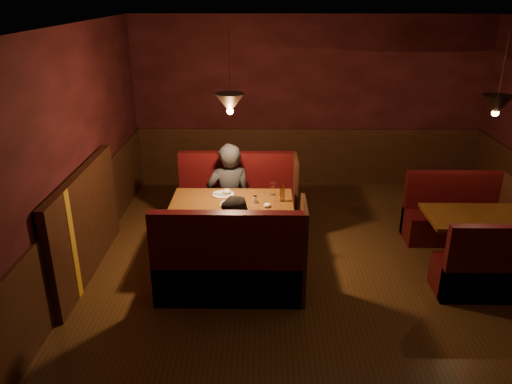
{
  "coord_description": "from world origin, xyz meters",
  "views": [
    {
      "loc": [
        -0.79,
        -4.98,
        3.26
      ],
      "look_at": [
        -0.87,
        0.69,
        0.95
      ],
      "focal_mm": 35.0,
      "sensor_mm": 36.0,
      "label": 1
    }
  ],
  "objects_px": {
    "main_table": "(233,216)",
    "diner_b": "(238,230)",
    "main_bench_far": "(238,207)",
    "main_bench_near": "(231,270)",
    "diner_a": "(229,179)",
    "second_bench_near": "(498,273)",
    "second_table": "(474,228)",
    "second_bench_far": "(453,218)"
  },
  "relations": [
    {
      "from": "second_bench_near",
      "to": "main_bench_near",
      "type": "bearing_deg",
      "value": -178.5
    },
    {
      "from": "main_bench_near",
      "to": "main_bench_far",
      "type": "bearing_deg",
      "value": 90.0
    },
    {
      "from": "main_table",
      "to": "second_table",
      "type": "relative_size",
      "value": 1.26
    },
    {
      "from": "second_bench_near",
      "to": "second_table",
      "type": "bearing_deg",
      "value": 92.2
    },
    {
      "from": "main_bench_far",
      "to": "main_table",
      "type": "bearing_deg",
      "value": -91.21
    },
    {
      "from": "main_table",
      "to": "second_bench_far",
      "type": "relative_size",
      "value": 1.14
    },
    {
      "from": "second_bench_far",
      "to": "diner_b",
      "type": "distance_m",
      "value": 3.24
    },
    {
      "from": "main_bench_near",
      "to": "diner_a",
      "type": "xyz_separation_m",
      "value": [
        -0.11,
        1.55,
        0.49
      ]
    },
    {
      "from": "main_bench_far",
      "to": "second_table",
      "type": "height_order",
      "value": "main_bench_far"
    },
    {
      "from": "diner_b",
      "to": "main_table",
      "type": "bearing_deg",
      "value": 113.34
    },
    {
      "from": "second_table",
      "to": "second_bench_far",
      "type": "relative_size",
      "value": 0.9
    },
    {
      "from": "main_bench_far",
      "to": "second_bench_near",
      "type": "height_order",
      "value": "main_bench_far"
    },
    {
      "from": "main_table",
      "to": "main_bench_far",
      "type": "height_order",
      "value": "main_bench_far"
    },
    {
      "from": "main_bench_far",
      "to": "diner_b",
      "type": "relative_size",
      "value": 1.13
    },
    {
      "from": "main_bench_far",
      "to": "second_bench_near",
      "type": "xyz_separation_m",
      "value": [
        3.01,
        -1.64,
        -0.06
      ]
    },
    {
      "from": "main_bench_far",
      "to": "diner_a",
      "type": "relative_size",
      "value": 0.97
    },
    {
      "from": "main_table",
      "to": "diner_b",
      "type": "height_order",
      "value": "diner_b"
    },
    {
      "from": "second_table",
      "to": "main_bench_near",
      "type": "bearing_deg",
      "value": -165.02
    },
    {
      "from": "main_bench_near",
      "to": "second_table",
      "type": "bearing_deg",
      "value": 14.98
    },
    {
      "from": "main_bench_near",
      "to": "diner_b",
      "type": "xyz_separation_m",
      "value": [
        0.07,
        0.23,
        0.38
      ]
    },
    {
      "from": "diner_a",
      "to": "diner_b",
      "type": "xyz_separation_m",
      "value": [
        0.18,
        -1.32,
        -0.12
      ]
    },
    {
      "from": "second_bench_near",
      "to": "second_bench_far",
      "type": "bearing_deg",
      "value": 90.0
    },
    {
      "from": "diner_b",
      "to": "second_bench_near",
      "type": "bearing_deg",
      "value": 12.36
    },
    {
      "from": "second_table",
      "to": "second_bench_far",
      "type": "height_order",
      "value": "second_bench_far"
    },
    {
      "from": "main_bench_near",
      "to": "diner_a",
      "type": "bearing_deg",
      "value": 94.23
    },
    {
      "from": "main_table",
      "to": "diner_b",
      "type": "bearing_deg",
      "value": -82.05
    },
    {
      "from": "main_bench_near",
      "to": "diner_a",
      "type": "distance_m",
      "value": 1.63
    },
    {
      "from": "main_bench_near",
      "to": "second_table",
      "type": "distance_m",
      "value": 3.09
    },
    {
      "from": "main_bench_far",
      "to": "second_bench_far",
      "type": "height_order",
      "value": "main_bench_far"
    },
    {
      "from": "main_bench_near",
      "to": "diner_b",
      "type": "height_order",
      "value": "diner_b"
    },
    {
      "from": "main_table",
      "to": "main_bench_far",
      "type": "distance_m",
      "value": 0.9
    },
    {
      "from": "second_bench_far",
      "to": "diner_a",
      "type": "xyz_separation_m",
      "value": [
        -3.12,
        0.04,
        0.55
      ]
    },
    {
      "from": "main_table",
      "to": "second_bench_near",
      "type": "relative_size",
      "value": 1.14
    },
    {
      "from": "main_table",
      "to": "main_bench_far",
      "type": "xyz_separation_m",
      "value": [
        0.02,
        0.86,
        -0.26
      ]
    },
    {
      "from": "second_bench_near",
      "to": "diner_b",
      "type": "distance_m",
      "value": 2.98
    },
    {
      "from": "main_bench_near",
      "to": "second_bench_near",
      "type": "bearing_deg",
      "value": 1.5
    },
    {
      "from": "second_bench_near",
      "to": "diner_a",
      "type": "xyz_separation_m",
      "value": [
        -3.12,
        1.47,
        0.55
      ]
    },
    {
      "from": "diner_b",
      "to": "diner_a",
      "type": "bearing_deg",
      "value": 113.36
    },
    {
      "from": "second_bench_near",
      "to": "diner_b",
      "type": "bearing_deg",
      "value": 176.97
    },
    {
      "from": "main_bench_far",
      "to": "second_table",
      "type": "bearing_deg",
      "value": -17.21
    },
    {
      "from": "main_table",
      "to": "second_bench_far",
      "type": "bearing_deg",
      "value": 12.2
    },
    {
      "from": "second_table",
      "to": "second_bench_near",
      "type": "relative_size",
      "value": 0.9
    }
  ]
}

